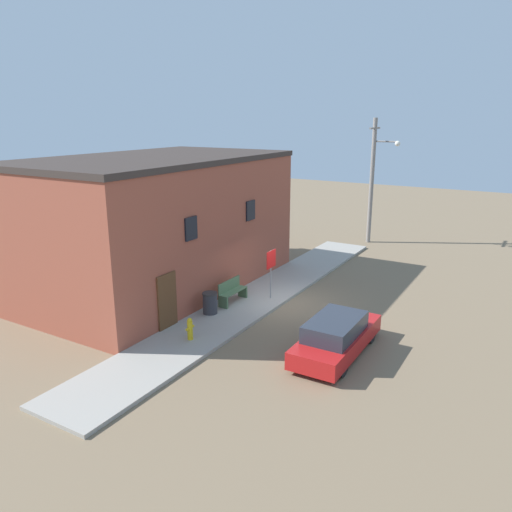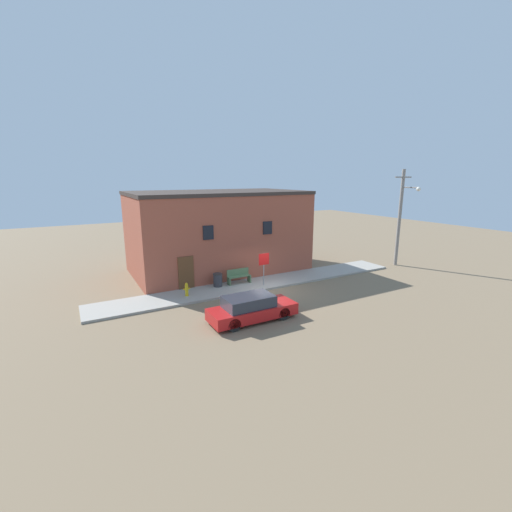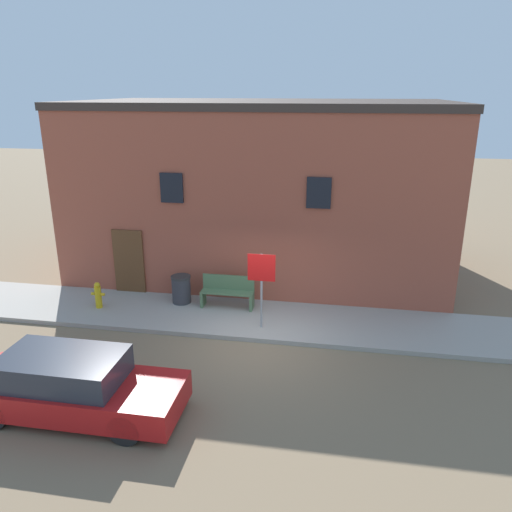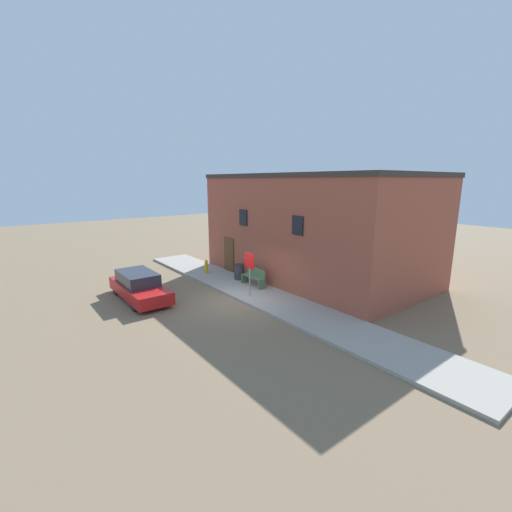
# 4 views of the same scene
# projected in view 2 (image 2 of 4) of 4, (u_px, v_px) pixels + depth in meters

# --- Properties ---
(ground_plane) EXTENTS (80.00, 80.00, 0.00)m
(ground_plane) POSITION_uv_depth(u_px,v_px,m) (269.00, 290.00, 21.80)
(ground_plane) COLOR #7A664C
(sidewalk) EXTENTS (21.50, 2.53, 0.13)m
(sidewalk) POSITION_uv_depth(u_px,v_px,m) (259.00, 284.00, 22.86)
(sidewalk) COLOR #9E998E
(sidewalk) RESTS_ON ground
(brick_building) EXTENTS (12.63, 7.26, 6.02)m
(brick_building) POSITION_uv_depth(u_px,v_px,m) (218.00, 231.00, 25.91)
(brick_building) COLOR #9E4C38
(brick_building) RESTS_ON ground
(fire_hydrant) EXTENTS (0.41, 0.20, 0.81)m
(fire_hydrant) POSITION_uv_depth(u_px,v_px,m) (187.00, 289.00, 20.25)
(fire_hydrant) COLOR gold
(fire_hydrant) RESTS_ON sidewalk
(stop_sign) EXTENTS (0.75, 0.06, 2.13)m
(stop_sign) POSITION_uv_depth(u_px,v_px,m) (264.00, 263.00, 22.00)
(stop_sign) COLOR gray
(stop_sign) RESTS_ON sidewalk
(bench) EXTENTS (1.58, 0.44, 0.96)m
(bench) POSITION_uv_depth(u_px,v_px,m) (239.00, 276.00, 22.67)
(bench) COLOR #4C6B47
(bench) RESTS_ON sidewalk
(trash_bin) EXTENTS (0.60, 0.60, 0.86)m
(trash_bin) POSITION_uv_depth(u_px,v_px,m) (218.00, 280.00, 22.04)
(trash_bin) COLOR #333338
(trash_bin) RESTS_ON sidewalk
(utility_pole) EXTENTS (1.80, 1.71, 7.63)m
(utility_pole) POSITION_uv_depth(u_px,v_px,m) (401.00, 215.00, 27.02)
(utility_pole) COLOR gray
(utility_pole) RESTS_ON ground
(parked_car) EXTENTS (4.45, 1.65, 1.32)m
(parked_car) POSITION_uv_depth(u_px,v_px,m) (251.00, 308.00, 17.06)
(parked_car) COLOR black
(parked_car) RESTS_ON ground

